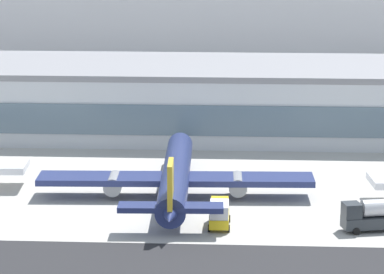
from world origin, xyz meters
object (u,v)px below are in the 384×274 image
object	(u,v)px
service_fuel_truck_0	(376,215)
airliner_gold_tail_gate_1	(175,178)
terminal_building	(205,98)
service_box_truck_2	(219,213)

from	to	relation	value
service_fuel_truck_0	airliner_gold_tail_gate_1	bearing A→B (deg)	-39.85
terminal_building	service_fuel_truck_0	distance (m)	61.84
terminal_building	airliner_gold_tail_gate_1	world-z (taller)	terminal_building
terminal_building	service_box_truck_2	xyz separation A→B (m)	(4.50, -56.50, -4.27)
airliner_gold_tail_gate_1	service_fuel_truck_0	world-z (taller)	airliner_gold_tail_gate_1
airliner_gold_tail_gate_1	service_fuel_truck_0	distance (m)	28.78
terminal_building	service_box_truck_2	size ratio (longest dim) A/B	31.06
terminal_building	service_box_truck_2	distance (m)	56.84
terminal_building	service_fuel_truck_0	world-z (taller)	terminal_building
airliner_gold_tail_gate_1	service_box_truck_2	bearing A→B (deg)	-155.04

